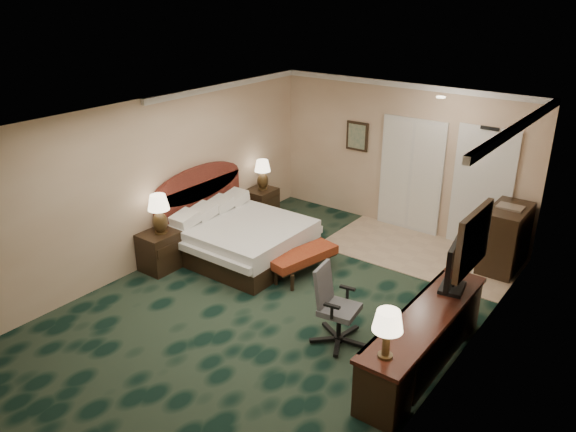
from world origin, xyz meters
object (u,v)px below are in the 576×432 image
Objects in this scene: bed at (244,240)px; bed_bench at (303,263)px; nightstand_far at (261,204)px; lamp_near at (159,214)px; desk at (424,340)px; minibar at (505,238)px; nightstand_near at (160,251)px; desk_chair at (340,307)px; tv at (455,264)px; lamp_far at (263,175)px.

bed_bench is (1.17, 0.07, -0.11)m from bed.
nightstand_far is 2.62m from lamp_near.
minibar is at bearing 90.56° from desk.
desk_chair reaches higher than nightstand_near.
nightstand_near is 2.58m from nightstand_far.
bed is 4.23m from minibar.
minibar reaches higher than nightstand_near.
tv is 2.49m from minibar.
lamp_far is 5.09m from desk.
nightstand_near reaches higher than bed.
bed_bench is at bearing -138.78° from minibar.
desk is 2.74× the size of tv.
nightstand_near reaches higher than nightstand_far.
nightstand_far is at bearing -96.98° from lamp_far.
desk_chair is (3.36, 0.02, 0.21)m from nightstand_near.
nightstand_near reaches higher than bed_bench.
lamp_near is at bearing 170.98° from desk_chair.
nightstand_near is 0.98× the size of lamp_near.
lamp_far reaches higher than bed.
lamp_far is 0.62× the size of tv.
bed is 1.86× the size of minibar.
minibar is (4.40, 3.34, 0.21)m from nightstand_near.
bed is 1.86× the size of desk_chair.
bed_bench is at bearing -35.02° from nightstand_far.
minibar is at bearing 36.98° from lamp_near.
minibar is (3.61, 2.21, 0.21)m from bed.
bed is at bearing -60.99° from nightstand_far.
tv reaches higher than desk_chair.
bed_bench is 2.67m from desk.
bed is at bearing -61.93° from lamp_far.
bed_bench is 2.66m from tv.
desk_chair reaches higher than bed_bench.
lamp_far is at bearing 90.05° from nightstand_near.
lamp_far is 0.55× the size of minibar.
nightstand_near is at bearing -89.82° from nightstand_far.
lamp_near reaches higher than minibar.
bed_bench is at bearing 163.72° from tv.
bed is at bearing 147.97° from desk_chair.
bed is at bearing -164.51° from bed_bench.
desk is at bearing -28.73° from lamp_far.
desk_chair is 1.00× the size of minibar.
desk_chair is at bearing -28.04° from bed_bench.
desk is at bearing 2.54° from nightstand_near.
desk is 1.03m from tv.
lamp_near is 0.69× the size of tv.
desk_chair is (1.40, -1.18, 0.32)m from bed_bench.
bed is 1.17m from bed_bench.
desk is 2.44× the size of desk_chair.
nightstand_far is at bearing -170.28° from minibar.
desk_chair is (2.57, -1.11, 0.21)m from bed.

